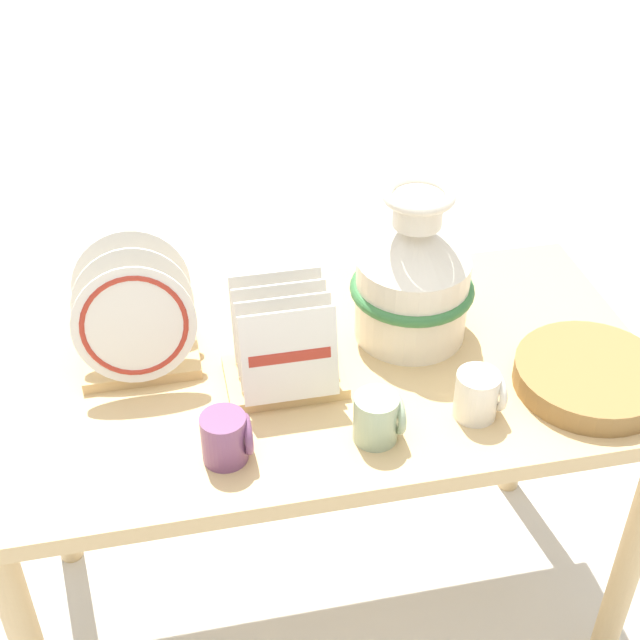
{
  "coord_description": "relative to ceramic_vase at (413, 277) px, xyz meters",
  "views": [
    {
      "loc": [
        -0.27,
        -1.27,
        1.8
      ],
      "look_at": [
        0.0,
        0.0,
        0.84
      ],
      "focal_mm": 50.0,
      "sensor_mm": 36.0,
      "label": 1
    }
  ],
  "objects": [
    {
      "name": "ground_plane",
      "position": [
        -0.2,
        -0.07,
        -0.86
      ],
      "size": [
        14.0,
        14.0,
        0.0
      ],
      "primitive_type": "plane",
      "color": "beige"
    },
    {
      "name": "display_table",
      "position": [
        -0.2,
        -0.07,
        -0.24
      ],
      "size": [
        1.26,
        0.65,
        0.73
      ],
      "color": "tan",
      "rests_on": "ground_plane"
    },
    {
      "name": "ceramic_vase",
      "position": [
        0.0,
        0.0,
        0.0
      ],
      "size": [
        0.24,
        0.24,
        0.32
      ],
      "color": "silver",
      "rests_on": "display_table"
    },
    {
      "name": "dish_rack_round_plates",
      "position": [
        -0.52,
        0.0,
        -0.04
      ],
      "size": [
        0.22,
        0.18,
        0.24
      ],
      "color": "tan",
      "rests_on": "display_table"
    },
    {
      "name": "dish_rack_square_plates",
      "position": [
        -0.27,
        -0.1,
        -0.07
      ],
      "size": [
        0.22,
        0.17,
        0.19
      ],
      "color": "tan",
      "rests_on": "display_table"
    },
    {
      "name": "wicker_charger_stack",
      "position": [
        0.28,
        -0.22,
        -0.11
      ],
      "size": [
        0.28,
        0.28,
        0.04
      ],
      "color": "olive",
      "rests_on": "display_table"
    },
    {
      "name": "mug_cream_glaze",
      "position": [
        0.05,
        -0.25,
        -0.09
      ],
      "size": [
        0.08,
        0.08,
        0.09
      ],
      "color": "silver",
      "rests_on": "display_table"
    },
    {
      "name": "mug_sage_glaze",
      "position": [
        -0.14,
        -0.28,
        -0.09
      ],
      "size": [
        0.08,
        0.08,
        0.09
      ],
      "color": "#9EB28E",
      "rests_on": "display_table"
    },
    {
      "name": "mug_plum_glaze",
      "position": [
        -0.39,
        -0.27,
        -0.09
      ],
      "size": [
        0.08,
        0.08,
        0.09
      ],
      "color": "#7A4770",
      "rests_on": "display_table"
    }
  ]
}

